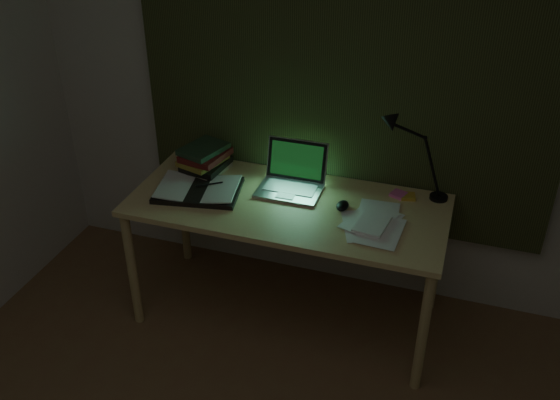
% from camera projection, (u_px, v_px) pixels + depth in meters
% --- Properties ---
extents(wall_back, '(3.50, 0.00, 2.50)m').
position_uv_depth(wall_back, '(346.00, 81.00, 3.19)').
color(wall_back, beige).
rests_on(wall_back, ground).
extents(curtain, '(2.20, 0.06, 2.00)m').
position_uv_depth(curtain, '(346.00, 45.00, 3.06)').
color(curtain, '#292E17').
rests_on(curtain, wall_back).
extents(desk, '(1.61, 0.70, 0.73)m').
position_uv_depth(desk, '(287.00, 261.00, 3.35)').
color(desk, '#D8B774').
rests_on(desk, floor).
extents(laptop, '(0.33, 0.37, 0.23)m').
position_uv_depth(laptop, '(289.00, 173.00, 3.19)').
color(laptop, silver).
rests_on(laptop, desk).
extents(open_textbook, '(0.48, 0.38, 0.04)m').
position_uv_depth(open_textbook, '(198.00, 189.00, 3.24)').
color(open_textbook, silver).
rests_on(open_textbook, desk).
extents(book_stack, '(0.26, 0.29, 0.16)m').
position_uv_depth(book_stack, '(205.00, 159.00, 3.40)').
color(book_stack, silver).
rests_on(book_stack, desk).
extents(loose_papers, '(0.32, 0.34, 0.02)m').
position_uv_depth(loose_papers, '(363.00, 221.00, 3.00)').
color(loose_papers, white).
rests_on(loose_papers, desk).
extents(mouse, '(0.06, 0.10, 0.04)m').
position_uv_depth(mouse, '(343.00, 206.00, 3.10)').
color(mouse, black).
rests_on(mouse, desk).
extents(sticky_yellow, '(0.09, 0.09, 0.02)m').
position_uv_depth(sticky_yellow, '(408.00, 196.00, 3.20)').
color(sticky_yellow, gold).
rests_on(sticky_yellow, desk).
extents(sticky_pink, '(0.09, 0.09, 0.02)m').
position_uv_depth(sticky_pink, '(399.00, 194.00, 3.22)').
color(sticky_pink, pink).
rests_on(sticky_pink, desk).
extents(desk_lamp, '(0.36, 0.30, 0.50)m').
position_uv_depth(desk_lamp, '(445.00, 155.00, 3.06)').
color(desk_lamp, black).
rests_on(desk_lamp, desk).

